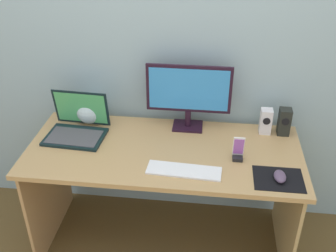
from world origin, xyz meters
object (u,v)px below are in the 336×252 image
(monitor, at_px, (189,93))
(speaker_right, at_px, (284,122))
(fishbowl, at_px, (90,109))
(keyboard_external, at_px, (184,171))
(speaker_near_monitor, at_px, (266,121))
(laptop, at_px, (77,127))
(mouse, at_px, (280,176))
(phone_in_dock, at_px, (238,151))

(monitor, height_order, speaker_right, monitor)
(fishbowl, height_order, keyboard_external, fishbowl)
(speaker_right, bearing_deg, speaker_near_monitor, -179.99)
(fishbowl, distance_m, keyboard_external, 0.77)
(laptop, height_order, fishbowl, laptop)
(mouse, bearing_deg, keyboard_external, 178.00)
(speaker_near_monitor, bearing_deg, laptop, -172.21)
(monitor, distance_m, fishbowl, 0.62)
(speaker_near_monitor, height_order, keyboard_external, speaker_near_monitor)
(fishbowl, relative_size, keyboard_external, 0.47)
(speaker_right, distance_m, keyboard_external, 0.71)
(phone_in_dock, bearing_deg, monitor, 134.20)
(speaker_near_monitor, relative_size, phone_in_dock, 1.11)
(mouse, bearing_deg, phone_in_dock, 142.05)
(laptop, bearing_deg, keyboard_external, -23.59)
(monitor, relative_size, speaker_near_monitor, 3.21)
(fishbowl, bearing_deg, mouse, -22.35)
(monitor, bearing_deg, laptop, -166.07)
(speaker_right, relative_size, keyboard_external, 0.42)
(mouse, distance_m, phone_in_dock, 0.26)
(fishbowl, distance_m, mouse, 1.19)
(monitor, relative_size, speaker_right, 3.04)
(speaker_right, xyz_separation_m, keyboard_external, (-0.55, -0.44, -0.08))
(monitor, relative_size, mouse, 4.98)
(speaker_right, xyz_separation_m, speaker_near_monitor, (-0.11, -0.00, -0.00))
(mouse, xyz_separation_m, phone_in_dock, (-0.20, 0.16, 0.03))
(speaker_near_monitor, bearing_deg, phone_in_dock, -119.82)
(laptop, relative_size, keyboard_external, 0.91)
(laptop, xyz_separation_m, mouse, (1.14, -0.30, -0.03))
(monitor, relative_size, fishbowl, 2.77)
(speaker_near_monitor, distance_m, mouse, 0.45)
(laptop, distance_m, phone_in_dock, 0.95)
(monitor, height_order, mouse, monitor)
(fishbowl, bearing_deg, phone_in_dock, -18.33)
(speaker_right, bearing_deg, mouse, -98.75)
(mouse, height_order, phone_in_dock, phone_in_dock)
(monitor, distance_m, speaker_near_monitor, 0.48)
(speaker_near_monitor, bearing_deg, keyboard_external, -135.54)
(monitor, bearing_deg, phone_in_dock, -45.80)
(speaker_right, relative_size, laptop, 0.46)
(mouse, bearing_deg, monitor, 136.75)
(mouse, relative_size, phone_in_dock, 0.72)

